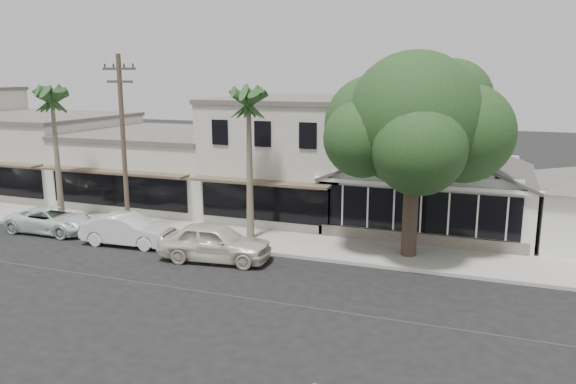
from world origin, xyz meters
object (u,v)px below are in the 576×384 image
at_px(car_0, 215,242).
at_px(shade_tree, 414,123).
at_px(utility_pole, 123,142).
at_px(car_1, 128,230).
at_px(car_2, 52,220).

height_order(car_0, shade_tree, shade_tree).
bearing_deg(utility_pole, car_1, -54.80).
xyz_separation_m(utility_pole, car_1, (0.80, -1.14, -4.05)).
xyz_separation_m(car_1, shade_tree, (12.87, 2.91, 5.23)).
bearing_deg(car_2, car_1, -96.43).
bearing_deg(car_2, car_0, -97.37).
relative_size(car_0, car_1, 1.10).
relative_size(utility_pole, car_0, 1.82).
relative_size(car_1, car_2, 0.95).
relative_size(utility_pole, shade_tree, 0.99).
relative_size(car_0, car_2, 1.04).
height_order(utility_pole, car_0, utility_pole).
xyz_separation_m(utility_pole, shade_tree, (13.68, 1.77, 1.18)).
distance_m(car_1, car_2, 5.02).
height_order(car_0, car_2, car_0).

